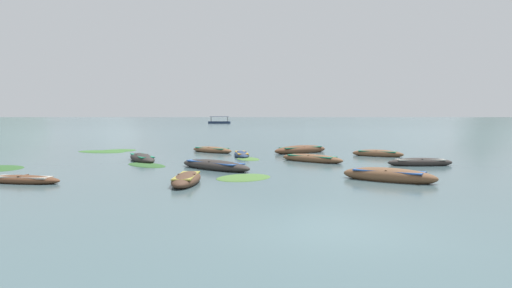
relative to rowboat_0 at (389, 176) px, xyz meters
name	(u,v)px	position (x,y,z in m)	size (l,w,h in m)	color
ground_plane	(272,117)	(-3.06, 1492.50, -0.20)	(6000.00, 6000.00, 0.00)	#476066
mountain_1	(104,94)	(-988.39, 2578.69, 130.87)	(990.29, 990.29, 262.14)	slate
mountain_2	(293,55)	(99.62, 2182.09, 299.54)	(1732.76, 1732.76, 599.47)	slate
mountain_3	(482,92)	(1122.94, 2427.54, 132.29)	(683.99, 683.99, 264.98)	#4C5B56
rowboat_0	(389,176)	(0.00, 0.00, 0.00)	(3.68, 2.86, 0.63)	brown
rowboat_1	(312,159)	(-2.30, 7.17, -0.04)	(3.65, 3.29, 0.51)	brown
rowboat_2	(186,179)	(-7.63, -0.93, -0.05)	(1.00, 3.27, 0.48)	#4C3323
rowboat_3	(215,165)	(-7.15, 3.55, -0.03)	(4.12, 3.78, 0.53)	#2D2826
rowboat_4	(142,158)	(-11.63, 7.05, -0.03)	(2.83, 4.06, 0.52)	#2D2826
rowboat_5	(212,150)	(-8.59, 13.20, -0.04)	(3.47, 3.03, 0.48)	brown
rowboat_6	(420,162)	(2.97, 5.41, -0.04)	(3.35, 1.11, 0.49)	#2D2826
rowboat_7	(242,155)	(-6.33, 9.97, -0.07)	(1.40, 3.52, 0.41)	navy
rowboat_8	(301,150)	(-2.53, 12.94, 0.00)	(4.17, 3.55, 0.64)	brown
rowboat_9	(23,180)	(-13.72, -1.03, -0.08)	(3.11, 1.27, 0.37)	brown
rowboat_11	(378,154)	(2.05, 10.54, -0.03)	(3.21, 2.20, 0.51)	brown
ferry_0	(219,122)	(-21.96, 130.94, 0.25)	(7.31, 2.68, 2.54)	navy
weed_patch_0	(146,165)	(-10.82, 5.04, -0.20)	(2.98, 1.40, 0.14)	#2D5628
weed_patch_1	(244,178)	(-5.61, 0.63, -0.20)	(1.95, 2.53, 0.14)	#477033
weed_patch_2	(101,152)	(-16.33, 13.33, -0.20)	(3.56, 2.04, 0.14)	#38662D
weed_patch_4	(117,151)	(-15.56, 14.22, -0.20)	(2.99, 2.29, 0.14)	#38662D
weed_patch_5	(248,159)	(-5.86, 8.46, -0.20)	(1.22, 2.20, 0.14)	#477033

